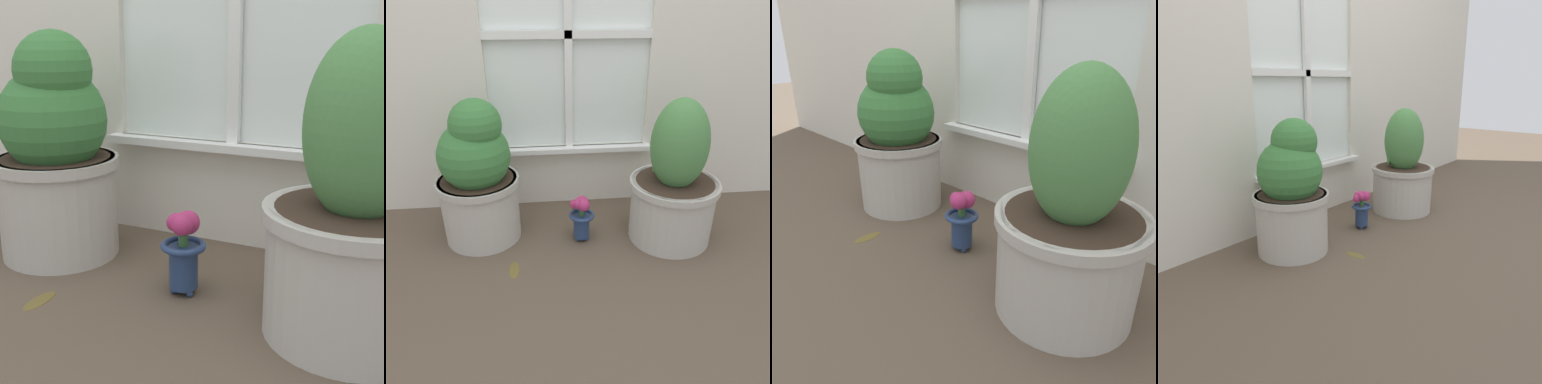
# 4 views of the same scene
# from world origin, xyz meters

# --- Properties ---
(ground_plane) EXTENTS (10.00, 10.00, 0.00)m
(ground_plane) POSITION_xyz_m (0.00, 0.00, 0.00)
(ground_plane) COLOR brown
(potted_plant_left) EXTENTS (0.36, 0.36, 0.65)m
(potted_plant_left) POSITION_xyz_m (-0.43, 0.24, 0.30)
(potted_plant_left) COLOR #B7B2A8
(potted_plant_left) RESTS_ON ground_plane
(potted_plant_right) EXTENTS (0.39, 0.39, 0.66)m
(potted_plant_right) POSITION_xyz_m (0.43, 0.15, 0.26)
(potted_plant_right) COLOR #B7B2A8
(potted_plant_right) RESTS_ON ground_plane
(flower_vase) EXTENTS (0.12, 0.12, 0.22)m
(flower_vase) POSITION_xyz_m (0.02, 0.16, 0.13)
(flower_vase) COLOR navy
(flower_vase) RESTS_ON ground_plane
(fallen_leaf) EXTENTS (0.05, 0.11, 0.01)m
(fallen_leaf) POSITION_xyz_m (-0.28, -0.03, 0.00)
(fallen_leaf) COLOR brown
(fallen_leaf) RESTS_ON ground_plane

